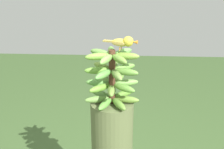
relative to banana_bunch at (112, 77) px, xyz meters
The scene contains 2 objects.
banana_bunch is the anchor object (origin of this frame).
perched_bird 0.22m from the banana_bunch, 95.63° to the right, with size 0.08×0.19×0.08m.
Camera 1 is at (-1.53, -0.08, 1.77)m, focal length 46.04 mm.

